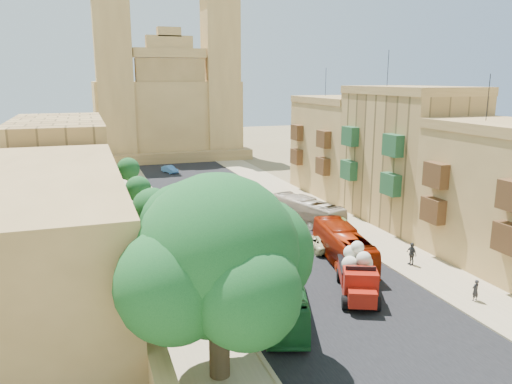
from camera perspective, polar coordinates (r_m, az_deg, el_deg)
ground at (r=27.42m, az=19.18°, el=-19.94°), size 260.00×260.00×0.00m
road_surface at (r=52.11m, az=-1.44°, el=-3.36°), size 14.00×140.00×0.01m
sidewalk_east at (r=55.60m, az=7.94°, el=-2.44°), size 5.00×140.00×0.01m
sidewalk_west at (r=50.19m, az=-11.86°, el=-4.28°), size 5.00×140.00×0.01m
kerb_east at (r=54.53m, az=5.60°, el=-2.62°), size 0.25×140.00×0.12m
kerb_west at (r=50.51m, az=-9.04°, el=-3.98°), size 0.25×140.00×0.12m
townhouse_c at (r=53.34m, az=16.83°, el=4.06°), size 9.00×14.00×17.40m
townhouse_d at (r=65.19m, az=9.62°, el=5.27°), size 9.00×14.00×15.90m
west_wall at (r=40.19m, az=-14.33°, el=-7.41°), size 1.00×40.00×1.80m
west_building_low at (r=37.30m, az=-22.80°, el=-4.28°), size 10.00×28.00×8.40m
west_building_mid at (r=62.52m, az=-21.50°, el=3.16°), size 10.00×22.00×10.00m
church at (r=97.64m, az=-10.26°, el=9.68°), size 28.00×22.50×36.30m
ficus_tree at (r=23.98m, az=-4.17°, el=-7.79°), size 10.31×9.48×10.31m
street_tree_a at (r=32.21m, az=-8.82°, el=-7.92°), size 3.11×3.11×4.79m
street_tree_b at (r=43.40m, az=-11.71°, el=-1.91°), size 3.58×3.58×5.51m
street_tree_c at (r=55.20m, az=-13.31°, el=0.31°), size 2.82×2.82×4.34m
street_tree_d at (r=66.91m, az=-14.40°, el=2.55°), size 2.98×2.98×4.58m
red_truck at (r=35.10m, az=11.56°, el=-9.11°), size 4.49×6.45×3.58m
olive_pickup at (r=47.76m, az=8.73°, el=-3.91°), size 2.81×4.75×1.83m
bus_green_north at (r=31.93m, az=3.10°, el=-11.45°), size 5.45×10.34×2.82m
bus_red_east at (r=40.94m, az=9.94°, el=-6.06°), size 4.20×10.40×2.82m
bus_cream_east at (r=50.99m, az=5.82°, el=-2.23°), size 4.66×9.88×2.68m
car_blue_a at (r=41.23m, az=-0.07°, el=-6.80°), size 3.06×4.31×1.36m
car_white_a at (r=52.50m, az=-5.01°, el=-2.48°), size 2.19×4.54×1.44m
car_cream at (r=43.92m, az=7.47°, el=-5.74°), size 2.68×4.75×1.25m
car_dkblue at (r=60.04m, az=-8.85°, el=-0.64°), size 3.76×5.24×1.41m
car_white_b at (r=64.34m, az=-2.06°, el=0.29°), size 1.86×3.52×1.14m
car_blue_b at (r=79.94m, az=-9.83°, el=2.58°), size 2.37×3.64×1.13m
pedestrian_a at (r=36.92m, az=23.78°, el=-10.24°), size 0.59×0.43×1.49m
pedestrian_c at (r=41.85m, az=17.34°, el=-6.75°), size 0.53×1.11×1.85m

